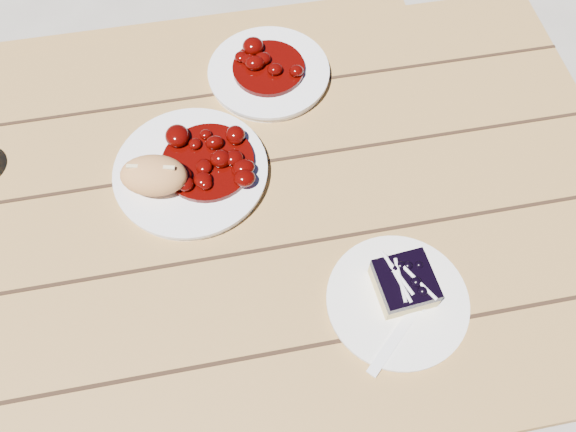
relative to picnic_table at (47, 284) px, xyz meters
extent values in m
plane|color=#9B968C|center=(0.00, 0.00, -0.59)|extent=(60.00, 60.00, 0.00)
cube|color=olive|center=(0.00, 0.00, 0.14)|extent=(2.00, 0.80, 0.05)
cube|color=olive|center=(0.88, -0.32, -0.24)|extent=(0.07, 0.07, 0.70)
cube|color=olive|center=(0.88, 0.32, -0.24)|extent=(0.07, 0.07, 0.70)
cube|color=olive|center=(0.00, 0.65, -0.15)|extent=(1.80, 0.25, 0.04)
cube|color=olive|center=(0.80, 0.65, -0.38)|extent=(0.06, 0.06, 0.42)
cylinder|color=white|center=(0.29, 0.08, 0.17)|extent=(0.25, 0.25, 0.02)
ellipsoid|color=tan|center=(0.24, 0.06, 0.20)|extent=(0.12, 0.09, 0.05)
cylinder|color=white|center=(0.56, -0.20, 0.17)|extent=(0.20, 0.20, 0.01)
cube|color=#EED682|center=(0.57, -0.18, 0.18)|extent=(0.08, 0.08, 0.03)
cube|color=black|center=(0.57, -0.18, 0.21)|extent=(0.08, 0.08, 0.02)
cylinder|color=white|center=(0.45, 0.27, 0.17)|extent=(0.21, 0.21, 0.02)
camera|label=1|loc=(0.36, -0.45, 0.94)|focal=35.00mm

